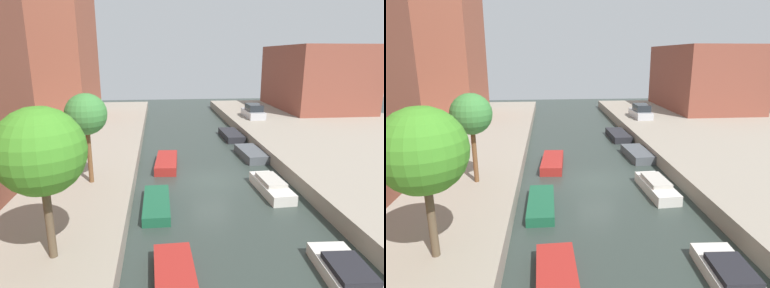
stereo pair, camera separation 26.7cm
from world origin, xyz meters
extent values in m
plane|color=#2D3833|center=(0.00, 0.00, 0.00)|extent=(84.00, 84.00, 0.00)
cube|color=brown|center=(-16.00, 19.48, 11.41)|extent=(10.00, 10.99, 20.82)
cube|color=brown|center=(18.00, 23.52, 5.18)|extent=(10.00, 15.33, 8.36)
cylinder|color=brown|center=(-7.37, -9.26, 2.47)|extent=(0.29, 0.29, 2.94)
sphere|color=#3E8625|center=(-7.37, -9.26, 5.01)|extent=(3.05, 3.05, 3.05)
cylinder|color=brown|center=(-7.37, -1.93, 2.59)|extent=(0.26, 0.26, 3.18)
sphere|color=#3A7C38|center=(-7.37, -1.93, 4.99)|extent=(2.30, 2.30, 2.30)
cube|color=#B7B7BC|center=(7.76, 17.24, 1.41)|extent=(1.83, 4.47, 0.81)
cube|color=#1E2328|center=(7.76, 16.90, 2.20)|extent=(1.61, 2.46, 0.78)
cube|color=maroon|center=(-2.96, -10.38, 0.30)|extent=(1.58, 4.40, 0.59)
cube|color=#195638|center=(-3.64, -3.74, 0.26)|extent=(1.43, 4.20, 0.52)
cube|color=maroon|center=(-2.89, 3.24, 0.32)|extent=(1.84, 4.55, 0.63)
cube|color=beige|center=(3.36, -10.35, 0.25)|extent=(1.77, 3.53, 0.51)
cube|color=black|center=(3.36, -10.59, 0.63)|extent=(1.45, 1.97, 0.23)
cube|color=beige|center=(3.33, -2.23, 0.31)|extent=(1.61, 4.29, 0.62)
cube|color=#B2ADA3|center=(3.33, -2.09, 0.75)|extent=(1.31, 2.38, 0.25)
cube|color=#4C5156|center=(4.06, 4.75, 0.33)|extent=(1.97, 4.17, 0.66)
cube|color=#232328|center=(3.85, 11.32, 0.32)|extent=(1.81, 4.63, 0.64)
camera|label=1|loc=(-3.42, -20.23, 8.12)|focal=30.67mm
camera|label=2|loc=(-3.15, -20.26, 8.12)|focal=30.67mm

